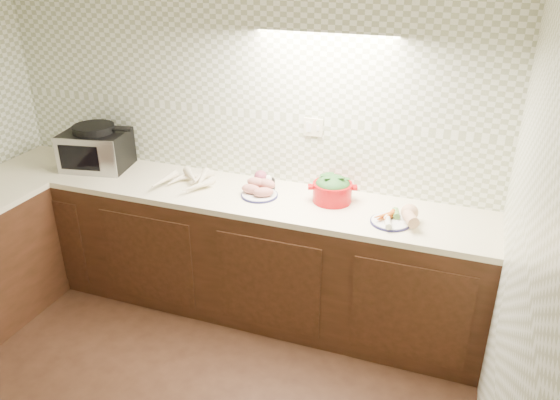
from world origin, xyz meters
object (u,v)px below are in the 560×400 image
(parsnip_pile, at_px, (192,180))
(onion_bowl, at_px, (263,182))
(dutch_oven, at_px, (332,189))
(toaster_oven, at_px, (96,148))
(veg_plate, at_px, (399,216))
(sweet_potato_plate, at_px, (260,190))

(parsnip_pile, height_order, onion_bowl, onion_bowl)
(parsnip_pile, bearing_deg, onion_bowl, 13.82)
(dutch_oven, bearing_deg, onion_bowl, 158.63)
(toaster_oven, height_order, parsnip_pile, toaster_oven)
(veg_plate, bearing_deg, parsnip_pile, 177.54)
(toaster_oven, bearing_deg, parsnip_pile, -14.66)
(dutch_oven, distance_m, veg_plate, 0.48)
(onion_bowl, bearing_deg, sweet_potato_plate, -77.42)
(toaster_oven, distance_m, onion_bowl, 1.30)
(onion_bowl, relative_size, dutch_oven, 0.52)
(veg_plate, bearing_deg, dutch_oven, 162.08)
(parsnip_pile, bearing_deg, veg_plate, -2.46)
(onion_bowl, xyz_separation_m, dutch_oven, (0.50, -0.03, 0.04))
(veg_plate, bearing_deg, onion_bowl, 169.35)
(sweet_potato_plate, distance_m, onion_bowl, 0.12)
(toaster_oven, distance_m, veg_plate, 2.26)
(parsnip_pile, relative_size, sweet_potato_plate, 1.71)
(onion_bowl, relative_size, veg_plate, 0.54)
(toaster_oven, distance_m, dutch_oven, 1.80)
(sweet_potato_plate, distance_m, veg_plate, 0.93)
(toaster_oven, xyz_separation_m, dutch_oven, (1.80, 0.03, -0.07))
(parsnip_pile, relative_size, veg_plate, 1.38)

